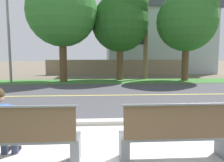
% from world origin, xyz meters
% --- Properties ---
extents(ground_plane, '(140.00, 140.00, 0.00)m').
position_xyz_m(ground_plane, '(0.00, 8.00, 0.00)').
color(ground_plane, '#665B4C').
extents(sidewalk_pavement, '(44.00, 3.60, 0.01)m').
position_xyz_m(sidewalk_pavement, '(0.00, 0.40, 0.01)').
color(sidewalk_pavement, beige).
rests_on(sidewalk_pavement, ground_plane).
extents(curb_edge, '(44.00, 0.30, 0.11)m').
position_xyz_m(curb_edge, '(0.00, 2.35, 0.06)').
color(curb_edge, '#ADA89E').
rests_on(curb_edge, ground_plane).
extents(street_asphalt, '(52.00, 8.00, 0.01)m').
position_xyz_m(street_asphalt, '(0.00, 6.50, 0.00)').
color(street_asphalt, '#424247').
rests_on(street_asphalt, ground_plane).
extents(road_centre_line, '(48.00, 0.14, 0.01)m').
position_xyz_m(road_centre_line, '(0.00, 6.50, 0.01)').
color(road_centre_line, '#E0CC4C').
rests_on(road_centre_line, ground_plane).
extents(far_verge_grass, '(48.00, 2.80, 0.02)m').
position_xyz_m(far_verge_grass, '(0.00, 11.98, 0.01)').
color(far_verge_grass, '#38702D').
rests_on(far_verge_grass, ground_plane).
extents(bench_left, '(1.85, 0.48, 1.01)m').
position_xyz_m(bench_left, '(-1.25, 0.26, 0.46)').
color(bench_left, slate).
rests_on(bench_left, ground_plane).
extents(bench_right, '(1.85, 0.48, 1.01)m').
position_xyz_m(bench_right, '(1.25, 0.26, 0.46)').
color(bench_right, slate).
rests_on(bench_right, ground_plane).
extents(seated_person_blue, '(0.52, 0.68, 1.25)m').
position_xyz_m(seated_person_blue, '(-1.60, 0.43, 0.68)').
color(seated_person_blue, '#333D56').
rests_on(seated_person_blue, ground_plane).
extents(streetlamp, '(0.24, 2.10, 7.84)m').
position_xyz_m(streetlamp, '(-5.68, 11.77, 4.44)').
color(streetlamp, gray).
rests_on(streetlamp, ground_plane).
extents(shade_tree_far_left, '(4.71, 4.71, 7.77)m').
position_xyz_m(shade_tree_far_left, '(-2.23, 12.08, 5.05)').
color(shade_tree_far_left, brown).
rests_on(shade_tree_far_left, ground_plane).
extents(shade_tree_left, '(4.07, 4.07, 6.71)m').
position_xyz_m(shade_tree_left, '(1.71, 12.91, 4.36)').
color(shade_tree_left, brown).
rests_on(shade_tree_left, ground_plane).
extents(shade_tree_centre, '(4.12, 4.12, 6.79)m').
position_xyz_m(shade_tree_centre, '(6.24, 12.05, 4.41)').
color(shade_tree_centre, brown).
rests_on(shade_tree_centre, ground_plane).
extents(garden_wall, '(13.00, 0.36, 1.40)m').
position_xyz_m(garden_wall, '(1.73, 17.45, 0.70)').
color(garden_wall, gray).
rests_on(garden_wall, ground_plane).
extents(house_across_street, '(11.30, 6.91, 6.88)m').
position_xyz_m(house_across_street, '(6.27, 20.65, 3.49)').
color(house_across_street, '#A3ADB2').
rests_on(house_across_street, ground_plane).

